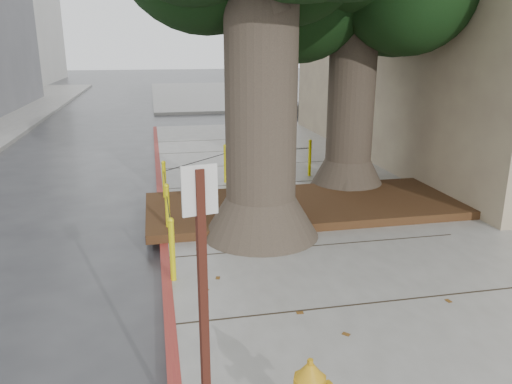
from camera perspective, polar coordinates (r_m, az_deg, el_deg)
ground at (r=6.69m, az=8.19°, el=-14.08°), size 140.00×140.00×0.00m
sidewalk_far at (r=36.45m, az=1.16°, el=11.24°), size 16.00×20.00×0.15m
curb_red at (r=8.56m, az=-10.44°, el=-6.56°), size 0.14×26.00×0.16m
planter_bed at (r=10.25m, az=5.69°, el=-1.53°), size 6.40×2.60×0.16m
building_side_white at (r=36.23m, az=19.12°, el=17.36°), size 10.00×10.00×9.00m
building_side_grey at (r=44.54m, az=22.26°, el=18.67°), size 12.00×14.00×12.00m
bollard_ring at (r=10.21m, az=-4.56°, el=0.97°), size 3.79×5.39×0.95m
signpost at (r=3.66m, az=-6.00°, el=-13.56°), size 0.24×0.07×2.48m
car_silver at (r=24.76m, az=1.84°, el=10.00°), size 3.66×1.73×1.21m
car_red at (r=28.22m, az=17.96°, el=10.02°), size 3.69×1.33×1.21m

